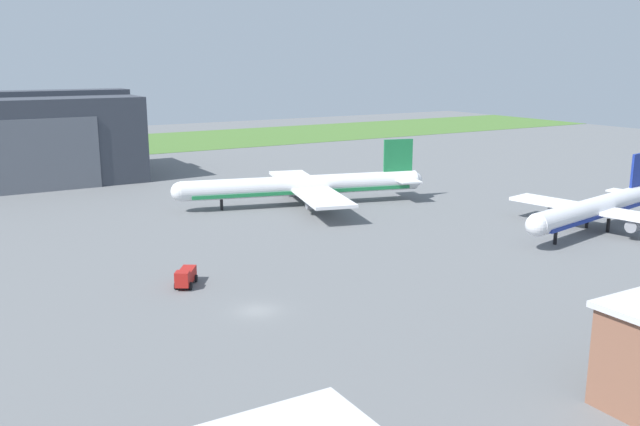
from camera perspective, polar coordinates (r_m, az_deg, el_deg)
The scene contains 5 objects.
ground_plane at distance 75.30m, azimuth -5.36°, elevation -8.26°, with size 440.00×440.00×0.00m, color slate.
grass_field_strip at distance 225.94m, azimuth -22.84°, elevation 4.97°, with size 440.00×56.00×0.08m, color #4A7431.
airliner_near_right at distance 116.58m, azimuth 22.31°, elevation 0.34°, with size 37.06×29.52×11.40m.
airliner_far_left at distance 127.72m, azimuth -1.36°, elevation 2.31°, with size 47.63×38.47×12.01m.
fuel_bowser at distance 84.14m, azimuth -11.34°, elevation -5.30°, with size 3.98×4.93×2.31m.
Camera 1 is at (-29.47, -63.80, 27.04)m, focal length 37.69 mm.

